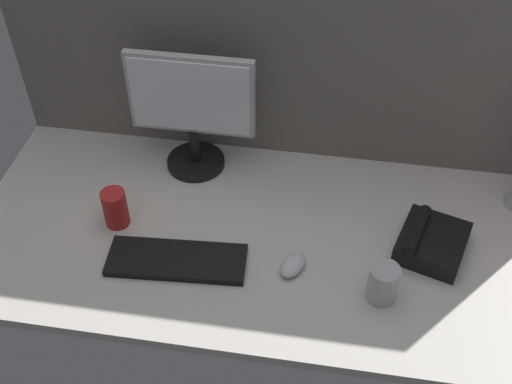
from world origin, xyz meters
TOP-DOWN VIEW (x-y plane):
  - ground_plane at (0.00, 0.00)cm, footprint 180.00×80.00cm
  - cubicle_wall_back at (0.00, 37.50)cm, footprint 180.00×5.00cm
  - monitor at (-32.65, 25.10)cm, footprint 37.24×18.00cm
  - keyboard at (-28.63, -15.40)cm, footprint 37.84×15.62cm
  - mouse at (2.22, -12.54)cm, footprint 8.81×11.00cm
  - mug_red_plastic at (-48.89, -3.59)cm, footprint 6.90×6.90cm
  - mug_steel at (25.27, -18.00)cm, footprint 7.64×7.64cm
  - desk_phone at (38.22, -0.35)cm, footprint 21.87×23.19cm

SIDE VIEW (x-z plane):
  - ground_plane at x=0.00cm, z-range -3.00..0.00cm
  - keyboard at x=-28.63cm, z-range 0.00..2.00cm
  - mouse at x=2.22cm, z-range 0.00..3.40cm
  - desk_phone at x=38.22cm, z-range -1.21..7.59cm
  - mug_steel at x=25.27cm, z-range 0.00..10.81cm
  - mug_red_plastic at x=-48.89cm, z-range 0.00..11.48cm
  - monitor at x=-32.65cm, z-range 1.65..40.05cm
  - cubicle_wall_back at x=0.00cm, z-range 0.00..72.09cm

